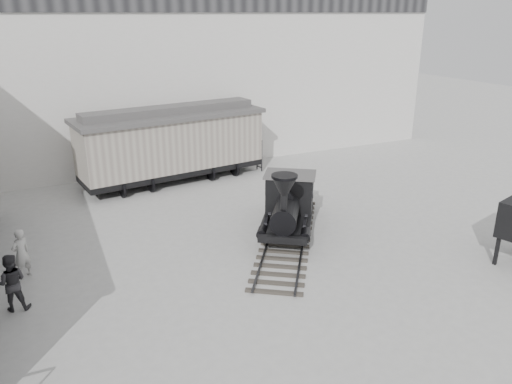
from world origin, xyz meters
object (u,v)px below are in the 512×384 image
locomotive (289,207)px  visitor_b (11,283)px  boxcar (172,142)px  visitor_a (21,254)px

locomotive → visitor_b: (-9.58, -1.28, -0.21)m
boxcar → visitor_a: size_ratio=5.71×
locomotive → boxcar: (-2.17, 8.04, 0.92)m
visitor_a → visitor_b: bearing=45.1°
boxcar → visitor_a: 10.38m
locomotive → visitor_a: 9.31m
locomotive → visitor_b: bearing=-138.2°
visitor_a → boxcar: bearing=-169.7°
locomotive → visitor_b: 9.66m
boxcar → visitor_a: bearing=-141.2°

